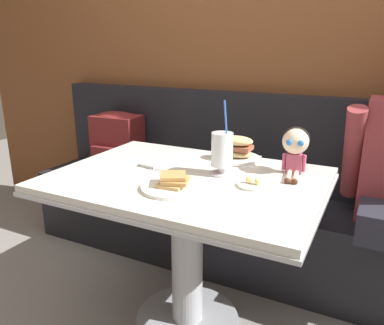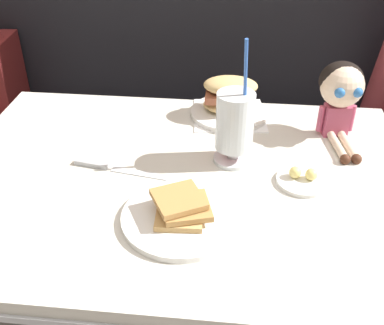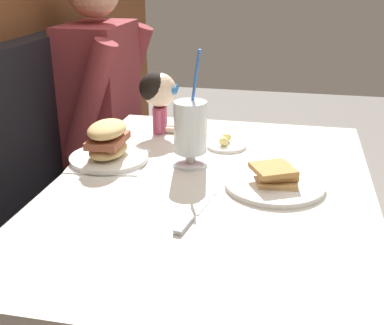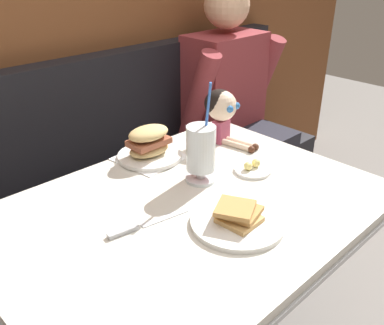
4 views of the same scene
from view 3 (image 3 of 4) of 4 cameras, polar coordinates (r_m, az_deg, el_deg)
name	(u,v)px [view 3 (image 3 of 4)]	position (r m, az deg, el deg)	size (l,w,h in m)	color
booth_bench	(7,290)	(1.67, -20.44, -13.57)	(2.60, 0.48, 1.00)	black
diner_table	(210,253)	(1.34, 2.06, -10.31)	(1.11, 0.81, 0.74)	silver
toast_plate	(275,181)	(1.25, 9.47, -2.14)	(0.25, 0.25, 0.06)	white
milkshake_glass	(190,130)	(1.34, -0.19, 3.72)	(0.10, 0.10, 0.32)	silver
sandwich_plate	(108,146)	(1.40, -9.60, 1.93)	(0.22, 0.22, 0.12)	white
butter_saucer	(226,144)	(1.51, 3.92, 2.13)	(0.12, 0.12, 0.04)	white
butter_knife	(191,217)	(1.09, -0.15, -6.30)	(0.23, 0.06, 0.01)	silver
seated_doll	(159,93)	(1.61, -3.76, 7.92)	(0.13, 0.23, 0.20)	#B74C6B
diner_patron	(109,93)	(2.15, -9.46, 7.86)	(0.55, 0.48, 0.81)	maroon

